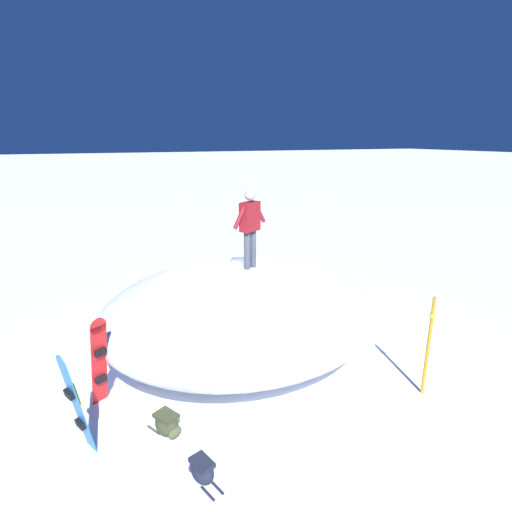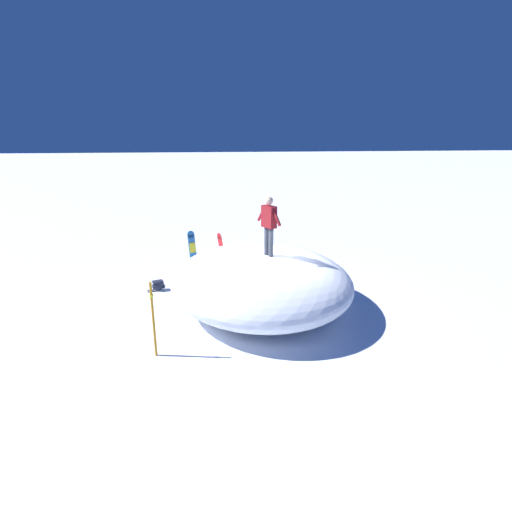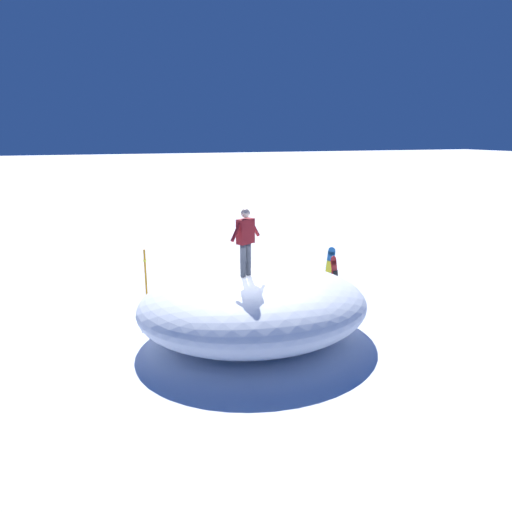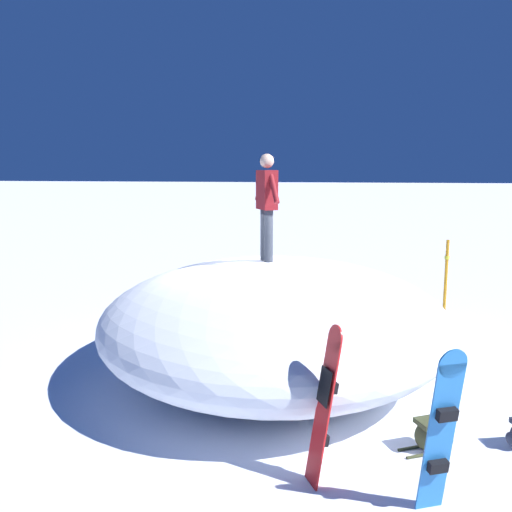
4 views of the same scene
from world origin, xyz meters
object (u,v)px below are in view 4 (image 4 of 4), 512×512
at_px(backpack_far, 433,434).
at_px(trail_marker_pole, 445,286).
at_px(snowboarder_standing, 267,200).
at_px(snowboard_primary_upright, 325,403).
at_px(snowboard_secondary_upright, 442,430).

distance_m(backpack_far, trail_marker_pole, 4.64).
distance_m(snowboarder_standing, backpack_far, 4.21).
xyz_separation_m(snowboard_primary_upright, snowboard_secondary_upright, (-1.08, 0.38, -0.00)).
relative_size(snowboard_primary_upright, trail_marker_pole, 0.89).
bearing_deg(backpack_far, snowboard_primary_upright, 35.48).
distance_m(snowboarder_standing, snowboard_secondary_upright, 4.66).
xyz_separation_m(snowboarder_standing, snowboard_primary_upright, (-1.14, 3.26, -1.86)).
relative_size(snowboard_secondary_upright, backpack_far, 2.53).
bearing_deg(snowboard_primary_upright, backpack_far, -144.52).
distance_m(snowboard_primary_upright, snowboard_secondary_upright, 1.15).
relative_size(snowboarder_standing, snowboard_secondary_upright, 1.02).
height_order(backpack_far, trail_marker_pole, trail_marker_pole).
relative_size(snowboard_primary_upright, backpack_far, 2.54).
xyz_separation_m(backpack_far, trail_marker_pole, (-0.80, -4.50, 0.80)).
bearing_deg(snowboarder_standing, snowboard_secondary_upright, 121.33).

